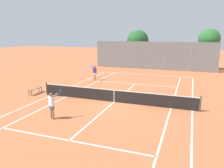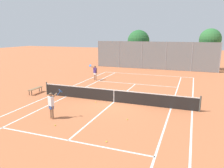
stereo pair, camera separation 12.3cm
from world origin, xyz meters
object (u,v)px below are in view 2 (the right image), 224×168
at_px(loose_tennis_ball_0, 107,142).
at_px(tennis_net, 114,95).
at_px(tree_behind_left, 138,42).
at_px(loose_tennis_ball_3, 96,102).
at_px(courtside_bench, 35,89).
at_px(player_near_side, 51,104).
at_px(player_far_left, 95,72).
at_px(tree_behind_right, 209,40).
at_px(loose_tennis_ball_4, 119,99).
at_px(loose_tennis_ball_1, 55,125).
at_px(loose_tennis_ball_2, 127,119).

bearing_deg(loose_tennis_ball_0, tennis_net, 106.81).
bearing_deg(tennis_net, tree_behind_left, 98.40).
bearing_deg(loose_tennis_ball_3, courtside_bench, 174.85).
distance_m(tennis_net, tree_behind_left, 18.91).
bearing_deg(courtside_bench, player_near_side, -42.19).
height_order(player_far_left, loose_tennis_ball_0, player_far_left).
height_order(player_near_side, tree_behind_right, tree_behind_right).
height_order(tennis_net, tree_behind_left, tree_behind_left).
bearing_deg(courtside_bench, tennis_net, 0.63).
height_order(tennis_net, loose_tennis_ball_4, tennis_net).
xyz_separation_m(loose_tennis_ball_1, loose_tennis_ball_4, (1.64, 6.06, 0.00)).
relative_size(loose_tennis_ball_1, loose_tennis_ball_3, 1.00).
bearing_deg(loose_tennis_ball_3, player_near_side, -107.27).
relative_size(loose_tennis_ball_1, courtside_bench, 0.04).
bearing_deg(tennis_net, loose_tennis_ball_4, 85.64).
bearing_deg(loose_tennis_ball_2, loose_tennis_ball_0, -92.60).
height_order(loose_tennis_ball_0, courtside_bench, courtside_bench).
distance_m(loose_tennis_ball_1, loose_tennis_ball_2, 4.14).
height_order(player_far_left, loose_tennis_ball_4, player_far_left).
distance_m(player_far_left, tree_behind_left, 12.25).
bearing_deg(player_far_left, loose_tennis_ball_2, -55.83).
bearing_deg(courtside_bench, loose_tennis_ball_3, -5.15).
bearing_deg(loose_tennis_ball_0, loose_tennis_ball_1, 167.61).
distance_m(loose_tennis_ball_1, courtside_bench, 7.51).
xyz_separation_m(player_far_left, tree_behind_right, (11.76, 11.83, 3.21)).
bearing_deg(courtside_bench, tree_behind_right, 52.58).
bearing_deg(tree_behind_left, player_near_side, -89.10).
bearing_deg(player_near_side, loose_tennis_ball_1, -46.96).
height_order(loose_tennis_ball_1, courtside_bench, courtside_bench).
bearing_deg(loose_tennis_ball_2, tree_behind_right, 76.33).
xyz_separation_m(loose_tennis_ball_1, tree_behind_right, (8.72, 23.69, 4.10)).
bearing_deg(player_near_side, tennis_net, 61.45).
bearing_deg(tennis_net, player_near_side, -118.55).
relative_size(loose_tennis_ball_2, courtside_bench, 0.04).
bearing_deg(player_far_left, tennis_net, -55.29).
distance_m(loose_tennis_ball_0, loose_tennis_ball_3, 6.10).
bearing_deg(tree_behind_right, player_near_side, -112.61).
distance_m(player_near_side, player_far_left, 11.23).
distance_m(player_near_side, tree_behind_right, 24.95).
distance_m(loose_tennis_ball_1, loose_tennis_ball_3, 4.60).
bearing_deg(tennis_net, player_far_left, 124.71).
distance_m(player_near_side, loose_tennis_ball_0, 4.53).
relative_size(loose_tennis_ball_3, tree_behind_right, 0.01).
height_order(loose_tennis_ball_1, loose_tennis_ball_3, same).
bearing_deg(loose_tennis_ball_4, player_near_side, -114.98).
distance_m(loose_tennis_ball_2, loose_tennis_ball_4, 4.27).
relative_size(player_near_side, tree_behind_right, 0.31).
height_order(loose_tennis_ball_2, loose_tennis_ball_4, same).
xyz_separation_m(courtside_bench, tree_behind_left, (4.34, 18.50, 3.39)).
bearing_deg(tree_behind_right, loose_tennis_ball_4, -111.89).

